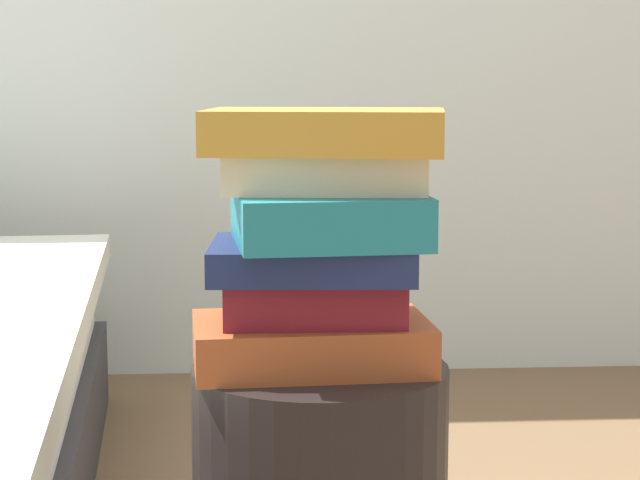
{
  "coord_description": "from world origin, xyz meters",
  "views": [
    {
      "loc": [
        -0.09,
        -1.43,
        0.9
      ],
      "look_at": [
        0.0,
        0.0,
        0.69
      ],
      "focal_mm": 65.68,
      "sensor_mm": 36.0,
      "label": 1
    }
  ],
  "objects_px": {
    "book_navy": "(312,259)",
    "book_cream": "(326,172)",
    "book_maroon": "(314,297)",
    "book_teal": "(328,218)",
    "book_rust": "(311,344)",
    "book_ochre": "(325,132)"
  },
  "relations": [
    {
      "from": "book_maroon",
      "to": "book_cream",
      "type": "bearing_deg",
      "value": 15.8
    },
    {
      "from": "book_teal",
      "to": "book_ochre",
      "type": "relative_size",
      "value": 0.79
    },
    {
      "from": "book_navy",
      "to": "book_cream",
      "type": "xyz_separation_m",
      "value": [
        0.02,
        0.01,
        0.11
      ]
    },
    {
      "from": "book_teal",
      "to": "book_cream",
      "type": "distance_m",
      "value": 0.06
    },
    {
      "from": "book_maroon",
      "to": "book_cream",
      "type": "height_order",
      "value": "book_cream"
    },
    {
      "from": "book_maroon",
      "to": "book_ochre",
      "type": "relative_size",
      "value": 0.78
    },
    {
      "from": "book_cream",
      "to": "book_ochre",
      "type": "relative_size",
      "value": 0.85
    },
    {
      "from": "book_rust",
      "to": "book_cream",
      "type": "height_order",
      "value": "book_cream"
    },
    {
      "from": "book_maroon",
      "to": "book_teal",
      "type": "height_order",
      "value": "book_teal"
    },
    {
      "from": "book_navy",
      "to": "book_cream",
      "type": "distance_m",
      "value": 0.11
    },
    {
      "from": "book_ochre",
      "to": "book_rust",
      "type": "bearing_deg",
      "value": 171.43
    },
    {
      "from": "book_ochre",
      "to": "book_cream",
      "type": "bearing_deg",
      "value": 92.25
    },
    {
      "from": "book_maroon",
      "to": "book_teal",
      "type": "relative_size",
      "value": 0.98
    },
    {
      "from": "book_rust",
      "to": "book_maroon",
      "type": "distance_m",
      "value": 0.06
    },
    {
      "from": "book_maroon",
      "to": "book_cream",
      "type": "xyz_separation_m",
      "value": [
        0.02,
        0.0,
        0.16
      ]
    },
    {
      "from": "book_cream",
      "to": "book_teal",
      "type": "bearing_deg",
      "value": -78.81
    },
    {
      "from": "book_ochre",
      "to": "book_navy",
      "type": "bearing_deg",
      "value": 157.39
    },
    {
      "from": "book_navy",
      "to": "book_teal",
      "type": "relative_size",
      "value": 1.1
    },
    {
      "from": "book_maroon",
      "to": "book_ochre",
      "type": "xyz_separation_m",
      "value": [
        0.01,
        -0.01,
        0.21
      ]
    },
    {
      "from": "book_teal",
      "to": "book_cream",
      "type": "height_order",
      "value": "book_cream"
    },
    {
      "from": "book_navy",
      "to": "book_teal",
      "type": "xyz_separation_m",
      "value": [
        0.02,
        -0.01,
        0.05
      ]
    },
    {
      "from": "book_teal",
      "to": "book_cream",
      "type": "bearing_deg",
      "value": 91.13
    }
  ]
}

